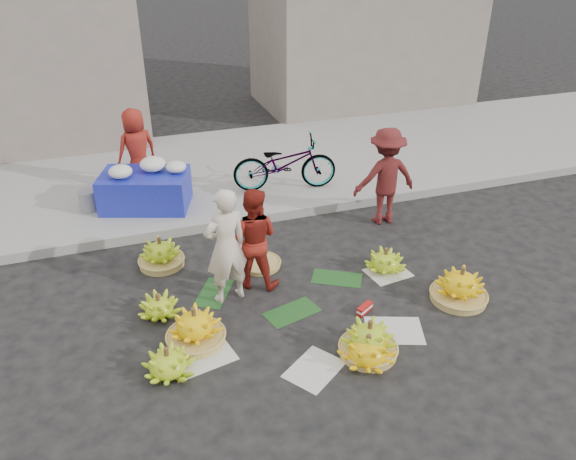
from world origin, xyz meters
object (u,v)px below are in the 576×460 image
object	(u,v)px
banana_bunch_4	(460,286)
flower_table	(146,188)
banana_bunch_0	(195,327)
vendor_cream	(226,247)
bicycle	(285,163)

from	to	relation	value
banana_bunch_4	flower_table	world-z (taller)	flower_table
banana_bunch_0	vendor_cream	xyz separation A→B (m)	(0.54, 0.68, 0.55)
flower_table	banana_bunch_4	bearing A→B (deg)	-28.40
banana_bunch_0	vendor_cream	world-z (taller)	vendor_cream
banana_bunch_0	banana_bunch_4	world-z (taller)	banana_bunch_4
vendor_cream	flower_table	distance (m)	2.80
banana_bunch_0	flower_table	distance (m)	3.39
banana_bunch_0	vendor_cream	size ratio (longest dim) A/B	0.44
banana_bunch_4	vendor_cream	distance (m)	2.90
bicycle	flower_table	bearing A→B (deg)	98.51
banana_bunch_0	bicycle	xyz separation A→B (m)	(2.16, 3.31, 0.38)
banana_bunch_0	bicycle	bearing A→B (deg)	56.93
banana_bunch_0	banana_bunch_4	distance (m)	3.24
banana_bunch_4	bicycle	distance (m)	3.76
banana_bunch_4	vendor_cream	xyz separation A→B (m)	(-2.69, 0.95, 0.54)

